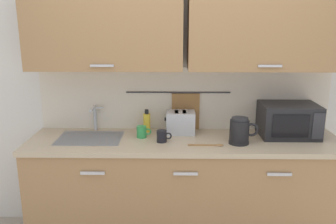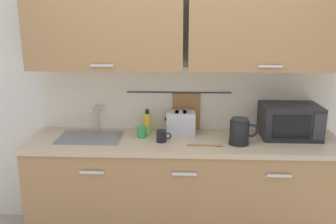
{
  "view_description": "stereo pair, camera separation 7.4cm",
  "coord_description": "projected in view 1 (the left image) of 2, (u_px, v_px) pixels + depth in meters",
  "views": [
    {
      "loc": [
        -0.09,
        -2.43,
        1.84
      ],
      "look_at": [
        -0.14,
        0.33,
        1.12
      ],
      "focal_mm": 38.01,
      "sensor_mm": 36.0,
      "label": 1
    },
    {
      "loc": [
        -0.02,
        -2.42,
        1.84
      ],
      "look_at": [
        -0.14,
        0.33,
        1.12
      ],
      "focal_mm": 38.01,
      "sensor_mm": 36.0,
      "label": 2
    }
  ],
  "objects": [
    {
      "name": "counter_unit",
      "position": [
        183.0,
        189.0,
        2.99
      ],
      "size": [
        2.53,
        0.64,
        0.9
      ],
      "color": "#997047",
      "rests_on": "ground"
    },
    {
      "name": "back_wall_assembly",
      "position": [
        185.0,
        59.0,
        2.94
      ],
      "size": [
        3.7,
        0.41,
        2.5
      ],
      "color": "silver",
      "rests_on": "ground"
    },
    {
      "name": "sink_faucet",
      "position": [
        95.0,
        114.0,
        3.07
      ],
      "size": [
        0.09,
        0.17,
        0.22
      ],
      "color": "#B2B5BA",
      "rests_on": "counter_unit"
    },
    {
      "name": "microwave",
      "position": [
        289.0,
        120.0,
        2.93
      ],
      "size": [
        0.46,
        0.35,
        0.27
      ],
      "color": "black",
      "rests_on": "counter_unit"
    },
    {
      "name": "electric_kettle",
      "position": [
        240.0,
        131.0,
        2.75
      ],
      "size": [
        0.23,
        0.16,
        0.21
      ],
      "color": "black",
      "rests_on": "counter_unit"
    },
    {
      "name": "dish_soap_bottle",
      "position": [
        147.0,
        122.0,
        3.05
      ],
      "size": [
        0.06,
        0.06,
        0.2
      ],
      "color": "yellow",
      "rests_on": "counter_unit"
    },
    {
      "name": "mug_near_sink",
      "position": [
        142.0,
        132.0,
        2.91
      ],
      "size": [
        0.12,
        0.08,
        0.09
      ],
      "color": "green",
      "rests_on": "counter_unit"
    },
    {
      "name": "toaster",
      "position": [
        181.0,
        122.0,
        3.0
      ],
      "size": [
        0.26,
        0.17,
        0.19
      ],
      "color": "#B7BABF",
      "rests_on": "counter_unit"
    },
    {
      "name": "mug_by_kettle",
      "position": [
        162.0,
        136.0,
        2.8
      ],
      "size": [
        0.12,
        0.08,
        0.09
      ],
      "color": "black",
      "rests_on": "counter_unit"
    },
    {
      "name": "wooden_spoon",
      "position": [
        210.0,
        145.0,
        2.72
      ],
      "size": [
        0.28,
        0.04,
        0.01
      ],
      "color": "#9E7042",
      "rests_on": "counter_unit"
    }
  ]
}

